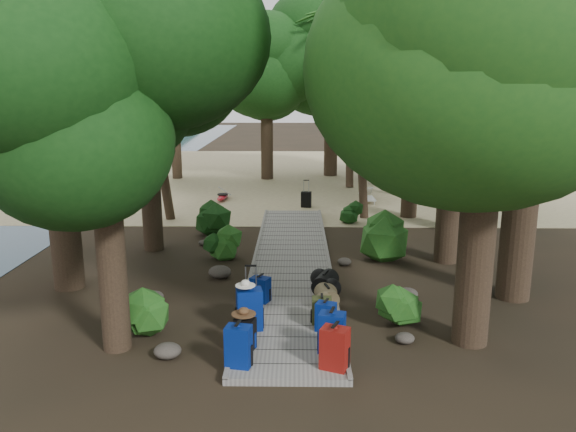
# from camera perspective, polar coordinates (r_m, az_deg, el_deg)

# --- Properties ---
(ground) EXTENTS (120.00, 120.00, 0.00)m
(ground) POSITION_cam_1_polar(r_m,az_deg,el_deg) (13.54, 0.30, -6.33)
(ground) COLOR black
(ground) RESTS_ON ground
(sand_beach) EXTENTS (40.00, 22.00, 0.02)m
(sand_beach) POSITION_cam_1_polar(r_m,az_deg,el_deg) (29.13, 0.61, 4.15)
(sand_beach) COLOR tan
(sand_beach) RESTS_ON ground
(boardwalk) EXTENTS (2.00, 12.00, 0.12)m
(boardwalk) POSITION_cam_1_polar(r_m,az_deg,el_deg) (14.47, 0.34, -4.80)
(boardwalk) COLOR gray
(boardwalk) RESTS_ON ground
(backpack_left_a) EXTENTS (0.45, 0.35, 0.75)m
(backpack_left_a) POSITION_cam_1_polar(r_m,az_deg,el_deg) (9.17, -5.05, -12.83)
(backpack_left_a) COLOR navy
(backpack_left_a) RESTS_ON boardwalk
(backpack_left_b) EXTENTS (0.39, 0.33, 0.61)m
(backpack_left_b) POSITION_cam_1_polar(r_m,az_deg,el_deg) (9.74, -4.37, -11.64)
(backpack_left_b) COLOR black
(backpack_left_b) RESTS_ON boardwalk
(backpack_left_c) EXTENTS (0.52, 0.42, 0.86)m
(backpack_left_c) POSITION_cam_1_polar(r_m,az_deg,el_deg) (10.42, -3.94, -9.22)
(backpack_left_c) COLOR navy
(backpack_left_c) RESTS_ON boardwalk
(backpack_left_d) EXTENTS (0.46, 0.41, 0.58)m
(backpack_left_d) POSITION_cam_1_polar(r_m,az_deg,el_deg) (11.74, -2.83, -7.32)
(backpack_left_d) COLOR navy
(backpack_left_d) RESTS_ON boardwalk
(backpack_right_a) EXTENTS (0.51, 0.44, 0.76)m
(backpack_right_a) POSITION_cam_1_polar(r_m,az_deg,el_deg) (9.09, 4.78, -13.03)
(backpack_right_a) COLOR maroon
(backpack_right_a) RESTS_ON boardwalk
(backpack_right_b) EXTENTS (0.49, 0.39, 0.77)m
(backpack_right_b) POSITION_cam_1_polar(r_m,az_deg,el_deg) (9.60, 4.49, -11.52)
(backpack_right_b) COLOR navy
(backpack_right_b) RESTS_ON boardwalk
(backpack_right_c) EXTENTS (0.41, 0.36, 0.59)m
(backpack_right_c) POSITION_cam_1_polar(r_m,az_deg,el_deg) (10.41, 3.86, -10.03)
(backpack_right_c) COLOR navy
(backpack_right_c) RESTS_ON boardwalk
(backpack_right_d) EXTENTS (0.37, 0.27, 0.56)m
(backpack_right_d) POSITION_cam_1_polar(r_m,az_deg,el_deg) (10.72, 3.44, -9.42)
(backpack_right_d) COLOR #383C1A
(backpack_right_d) RESTS_ON boardwalk
(duffel_right_khaki) EXTENTS (0.51, 0.65, 0.38)m
(duffel_right_khaki) POSITION_cam_1_polar(r_m,az_deg,el_deg) (11.62, 3.95, -8.08)
(duffel_right_khaki) COLOR brown
(duffel_right_khaki) RESTS_ON boardwalk
(duffel_right_black) EXTENTS (0.64, 0.80, 0.44)m
(duffel_right_black) POSITION_cam_1_polar(r_m,az_deg,el_deg) (12.27, 3.82, -6.78)
(duffel_right_black) COLOR black
(duffel_right_black) RESTS_ON boardwalk
(suitcase_on_boardwalk) EXTENTS (0.43, 0.28, 0.62)m
(suitcase_on_boardwalk) POSITION_cam_1_polar(r_m,az_deg,el_deg) (10.94, -3.75, -8.78)
(suitcase_on_boardwalk) COLOR black
(suitcase_on_boardwalk) RESTS_ON boardwalk
(lone_suitcase_on_sand) EXTENTS (0.41, 0.28, 0.60)m
(lone_suitcase_on_sand) POSITION_cam_1_polar(r_m,az_deg,el_deg) (21.27, 1.86, 1.69)
(lone_suitcase_on_sand) COLOR black
(lone_suitcase_on_sand) RESTS_ON sand_beach
(hat_brown) EXTENTS (0.42, 0.42, 0.13)m
(hat_brown) POSITION_cam_1_polar(r_m,az_deg,el_deg) (9.63, -4.52, -9.57)
(hat_brown) COLOR #51351E
(hat_brown) RESTS_ON backpack_left_b
(hat_white) EXTENTS (0.37, 0.37, 0.12)m
(hat_white) POSITION_cam_1_polar(r_m,az_deg,el_deg) (10.22, -4.36, -6.76)
(hat_white) COLOR silver
(hat_white) RESTS_ON backpack_left_c
(kayak) EXTENTS (0.84, 3.19, 0.32)m
(kayak) POSITION_cam_1_polar(r_m,az_deg,el_deg) (22.87, -6.65, 2.05)
(kayak) COLOR #A30E19
(kayak) RESTS_ON sand_beach
(sun_lounger) EXTENTS (0.58, 1.65, 0.53)m
(sun_lounger) POSITION_cam_1_polar(r_m,az_deg,el_deg) (22.38, 8.09, 2.05)
(sun_lounger) COLOR silver
(sun_lounger) RESTS_ON sand_beach
(tree_right_a) EXTENTS (5.38, 5.38, 8.97)m
(tree_right_a) POSITION_cam_1_polar(r_m,az_deg,el_deg) (9.88, 19.73, 12.29)
(tree_right_a) COLOR black
(tree_right_a) RESTS_ON ground
(tree_right_b) EXTENTS (5.71, 5.71, 10.19)m
(tree_right_b) POSITION_cam_1_polar(r_m,az_deg,el_deg) (12.53, 23.79, 14.75)
(tree_right_b) COLOR black
(tree_right_b) RESTS_ON ground
(tree_right_c) EXTENTS (4.98, 4.98, 8.62)m
(tree_right_c) POSITION_cam_1_polar(r_m,az_deg,el_deg) (14.71, 16.69, 11.80)
(tree_right_c) COLOR black
(tree_right_c) RESTS_ON ground
(tree_right_d) EXTENTS (6.48, 6.48, 11.87)m
(tree_right_d) POSITION_cam_1_polar(r_m,az_deg,el_deg) (17.73, 20.54, 16.91)
(tree_right_d) COLOR black
(tree_right_d) RESTS_ON ground
(tree_right_e) EXTENTS (4.43, 4.43, 7.97)m
(tree_right_e) POSITION_cam_1_polar(r_m,az_deg,el_deg) (19.72, 12.67, 11.24)
(tree_right_e) COLOR black
(tree_right_e) RESTS_ON ground
(tree_right_f) EXTENTS (6.24, 6.24, 11.14)m
(tree_right_f) POSITION_cam_1_polar(r_m,az_deg,el_deg) (23.75, 16.50, 15.10)
(tree_right_f) COLOR black
(tree_right_f) RESTS_ON ground
(tree_left_a) EXTENTS (4.19, 4.19, 6.98)m
(tree_left_a) POSITION_cam_1_polar(r_m,az_deg,el_deg) (9.63, -18.26, 6.44)
(tree_left_a) COLOR black
(tree_left_a) RESTS_ON ground
(tree_left_b) EXTENTS (5.39, 5.39, 9.70)m
(tree_left_b) POSITION_cam_1_polar(r_m,az_deg,el_deg) (13.16, -23.03, 13.60)
(tree_left_b) COLOR black
(tree_left_b) RESTS_ON ground
(tree_left_c) EXTENTS (4.53, 4.53, 7.87)m
(tree_left_c) POSITION_cam_1_polar(r_m,az_deg,el_deg) (15.73, -14.21, 10.61)
(tree_left_c) COLOR black
(tree_left_c) RESTS_ON ground
(tree_back_a) EXTENTS (4.91, 4.91, 8.51)m
(tree_back_a) POSITION_cam_1_polar(r_m,az_deg,el_deg) (27.66, -2.19, 12.50)
(tree_back_a) COLOR black
(tree_back_a) RESTS_ON ground
(tree_back_b) EXTENTS (5.48, 5.48, 9.78)m
(tree_back_b) POSITION_cam_1_polar(r_m,az_deg,el_deg) (28.82, 4.48, 13.76)
(tree_back_b) COLOR black
(tree_back_b) RESTS_ON ground
(tree_back_c) EXTENTS (4.64, 4.64, 8.35)m
(tree_back_c) POSITION_cam_1_polar(r_m,az_deg,el_deg) (28.05, 10.59, 12.14)
(tree_back_c) COLOR black
(tree_back_c) RESTS_ON ground
(tree_back_d) EXTENTS (4.20, 4.20, 6.99)m
(tree_back_d) POSITION_cam_1_polar(r_m,az_deg,el_deg) (28.38, -11.47, 10.74)
(tree_back_d) COLOR black
(tree_back_d) RESTS_ON ground
(palm_right_a) EXTENTS (4.08, 4.08, 6.95)m
(palm_right_a) POSITION_cam_1_polar(r_m,az_deg,el_deg) (19.55, 8.33, 9.91)
(palm_right_a) COLOR #154613
(palm_right_a) RESTS_ON ground
(palm_right_b) EXTENTS (4.18, 4.18, 8.08)m
(palm_right_b) POSITION_cam_1_polar(r_m,az_deg,el_deg) (23.67, 12.62, 11.62)
(palm_right_b) COLOR #154613
(palm_right_b) RESTS_ON ground
(palm_right_c) EXTENTS (4.85, 4.85, 7.71)m
(palm_right_c) POSITION_cam_1_polar(r_m,az_deg,el_deg) (25.59, 7.04, 11.49)
(palm_right_c) COLOR #154613
(palm_right_c) RESTS_ON ground
(palm_left_a) EXTENTS (4.34, 4.34, 6.91)m
(palm_left_a) POSITION_cam_1_polar(r_m,az_deg,el_deg) (19.37, -13.06, 9.62)
(palm_left_a) COLOR #154613
(palm_left_a) RESTS_ON ground
(rock_left_a) EXTENTS (0.47, 0.42, 0.26)m
(rock_left_a) POSITION_cam_1_polar(r_m,az_deg,el_deg) (9.96, -12.14, -13.24)
(rock_left_a) COLOR #4C473F
(rock_left_a) RESTS_ON ground
(rock_left_b) EXTENTS (0.40, 0.36, 0.22)m
(rock_left_b) POSITION_cam_1_polar(r_m,az_deg,el_deg) (12.44, -13.45, -7.94)
(rock_left_b) COLOR #4C473F
(rock_left_b) RESTS_ON ground
(rock_left_c) EXTENTS (0.54, 0.49, 0.30)m
(rock_left_c) POSITION_cam_1_polar(r_m,az_deg,el_deg) (13.62, -6.93, -5.65)
(rock_left_c) COLOR #4C473F
(rock_left_c) RESTS_ON ground
(rock_left_d) EXTENTS (0.28, 0.25, 0.16)m
(rock_left_d) POSITION_cam_1_polar(r_m,az_deg,el_deg) (16.45, -8.60, -2.69)
(rock_left_d) COLOR #4C473F
(rock_left_d) RESTS_ON ground
(rock_right_a) EXTENTS (0.35, 0.32, 0.19)m
(rock_right_a) POSITION_cam_1_polar(r_m,az_deg,el_deg) (10.47, 11.78, -12.05)
(rock_right_a) COLOR #4C473F
(rock_right_a) RESTS_ON ground
(rock_right_b) EXTENTS (0.45, 0.41, 0.25)m
(rock_right_b) POSITION_cam_1_polar(r_m,az_deg,el_deg) (12.48, 12.04, -7.73)
(rock_right_b) COLOR #4C473F
(rock_right_b) RESTS_ON ground
(rock_right_c) EXTENTS (0.35, 0.32, 0.19)m
(rock_right_c) POSITION_cam_1_polar(r_m,az_deg,el_deg) (14.54, 5.76, -4.63)
(rock_right_c) COLOR #4C473F
(rock_right_c) RESTS_ON ground
(shrub_left_a) EXTENTS (0.94, 0.94, 0.85)m
(shrub_left_a) POSITION_cam_1_polar(r_m,az_deg,el_deg) (10.74, -14.55, -9.64)
(shrub_left_a) COLOR #1C5218
(shrub_left_a) RESTS_ON ground
(shrub_left_b) EXTENTS (0.86, 0.86, 0.78)m
(shrub_left_b) POSITION_cam_1_polar(r_m,az_deg,el_deg) (14.98, -6.82, -2.96)
(shrub_left_b) COLOR #1C5218
(shrub_left_b) RESTS_ON ground
(shrub_left_c) EXTENTS (1.15, 1.15, 1.03)m
(shrub_left_c) POSITION_cam_1_polar(r_m,az_deg,el_deg) (17.56, -7.56, -0.18)
(shrub_left_c) COLOR #1C5218
(shrub_left_c) RESTS_ON ground
(shrub_right_a) EXTENTS (0.88, 0.88, 0.79)m
(shrub_right_a) POSITION_cam_1_polar(r_m,az_deg,el_deg) (10.97, 10.67, -9.11)
(shrub_right_a) COLOR #1C5218
(shrub_right_a) RESTS_ON ground
(shrub_right_b) EXTENTS (1.45, 1.45, 1.30)m
(shrub_right_b) POSITION_cam_1_polar(r_m,az_deg,el_deg) (15.18, 10.21, -1.83)
(shrub_right_b) COLOR #1C5218
(shrub_right_b) RESTS_ON ground
(shrub_right_c) EXTENTS (0.72, 0.72, 0.65)m
(shrub_right_c) POSITION_cam_1_polar(r_m,az_deg,el_deg) (18.84, 6.55, 0.16)
(shrub_right_c) COLOR #1C5218
(shrub_right_c) RESTS_ON ground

